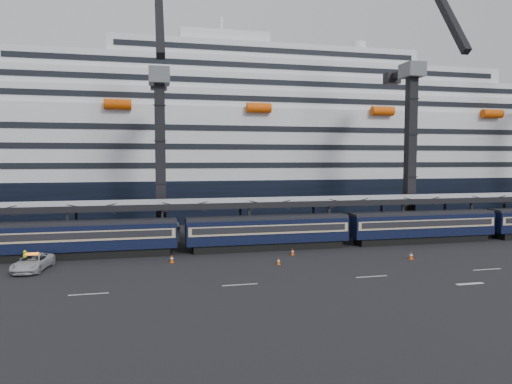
% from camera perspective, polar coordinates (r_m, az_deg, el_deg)
% --- Properties ---
extents(ground, '(260.00, 260.00, 0.00)m').
position_cam_1_polar(ground, '(47.12, 14.20, -8.88)').
color(ground, black).
rests_on(ground, ground).
extents(lane_markings, '(111.00, 4.27, 0.02)m').
position_cam_1_polar(lane_markings, '(47.21, 26.13, -9.14)').
color(lane_markings, beige).
rests_on(lane_markings, ground).
extents(train, '(133.05, 3.00, 4.05)m').
position_cam_1_polar(train, '(54.06, 4.98, -4.72)').
color(train, black).
rests_on(train, ground).
extents(canopy, '(130.00, 6.25, 5.53)m').
position_cam_1_polar(canopy, '(58.97, 8.12, -1.02)').
color(canopy, '#919398').
rests_on(canopy, ground).
extents(cruise_ship, '(214.09, 28.84, 34.00)m').
position_cam_1_polar(cruise_ship, '(89.12, 0.13, 5.32)').
color(cruise_ship, black).
rests_on(cruise_ship, ground).
extents(crane_dark_near, '(4.50, 17.75, 35.08)m').
position_cam_1_polar(crane_dark_near, '(59.48, -11.88, 5.42)').
color(crane_dark_near, '#53575C').
rests_on(crane_dark_near, ground).
extents(crane_dark_mid, '(4.50, 18.24, 39.64)m').
position_cam_1_polar(crane_dark_mid, '(68.69, 18.94, 6.29)').
color(crane_dark_mid, '#53575C').
rests_on(crane_dark_mid, ground).
extents(pickup_truck, '(3.31, 5.80, 1.52)m').
position_cam_1_polar(pickup_truck, '(48.39, -26.15, -7.91)').
color(pickup_truck, '#ADB0B4').
rests_on(pickup_truck, ground).
extents(worker, '(0.75, 0.69, 1.72)m').
position_cam_1_polar(worker, '(49.83, -26.89, -7.48)').
color(worker, '#DCFF0D').
rests_on(worker, ground).
extents(traffic_cone_b, '(0.41, 0.41, 0.82)m').
position_cam_1_polar(traffic_cone_b, '(47.57, -10.48, -8.19)').
color(traffic_cone_b, '#DF4C07').
rests_on(traffic_cone_b, ground).
extents(traffic_cone_c, '(0.36, 0.36, 0.73)m').
position_cam_1_polar(traffic_cone_c, '(46.04, 2.84, -8.61)').
color(traffic_cone_c, '#DF4C07').
rests_on(traffic_cone_c, ground).
extents(traffic_cone_d, '(0.37, 0.37, 0.75)m').
position_cam_1_polar(traffic_cone_d, '(50.54, 4.58, -7.45)').
color(traffic_cone_d, '#DF4C07').
rests_on(traffic_cone_d, ground).
extents(traffic_cone_e, '(0.43, 0.43, 0.85)m').
position_cam_1_polar(traffic_cone_e, '(50.97, 18.81, -7.50)').
color(traffic_cone_e, '#DF4C07').
rests_on(traffic_cone_e, ground).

